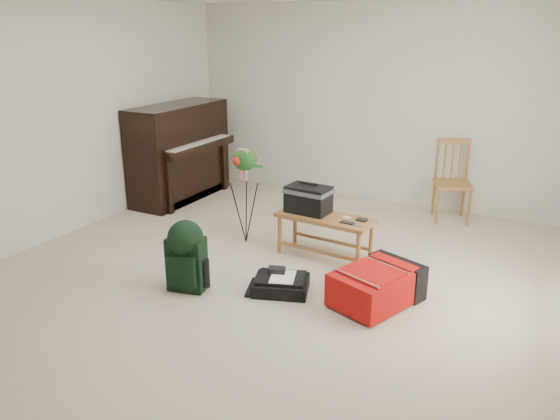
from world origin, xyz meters
The scene contains 10 objects.
floor centered at (0.00, 0.00, 0.00)m, with size 5.00×5.50×0.01m, color beige.
wall_back centered at (0.00, 2.75, 1.25)m, with size 5.00×0.04×2.50m, color beige.
wall_left centered at (-2.50, 0.00, 1.25)m, with size 0.04×5.50×2.50m, color beige.
piano centered at (-2.19, 1.60, 0.60)m, with size 0.71×1.50×1.25m.
bench centered at (0.17, 0.70, 0.52)m, with size 0.99×0.45×0.74m.
dining_chair centered at (1.18, 2.43, 0.46)m, with size 0.53×0.53×0.95m.
red_suitcase centered at (1.08, 0.04, 0.17)m, with size 0.71×0.88×0.31m.
black_duffel centered at (0.28, -0.18, 0.07)m, with size 0.57×0.51×0.20m.
green_backpack centered at (-0.47, -0.54, 0.35)m, with size 0.36×0.33×0.64m.
flower_stand centered at (-0.60, 0.65, 0.51)m, with size 0.35×0.35×1.05m.
Camera 1 is at (2.30, -3.99, 2.23)m, focal length 35.00 mm.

